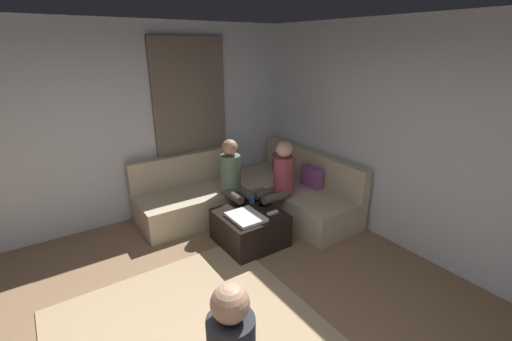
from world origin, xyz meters
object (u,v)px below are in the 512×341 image
object	(u,v)px
sectional_couch	(253,194)
person_on_couch_side	(234,180)
game_remote	(273,213)
ottoman	(250,228)
coffee_mug	(252,200)
person_on_couch_back	(278,181)

from	to	relation	value
sectional_couch	person_on_couch_side	size ratio (longest dim) A/B	2.12
game_remote	person_on_couch_side	distance (m)	0.77
ottoman	coffee_mug	bearing A→B (deg)	140.71
ottoman	person_on_couch_back	bearing A→B (deg)	106.85
ottoman	game_remote	distance (m)	0.36
person_on_couch_back	person_on_couch_side	world-z (taller)	same
sectional_couch	ottoman	world-z (taller)	sectional_couch
ottoman	game_remote	xyz separation A→B (m)	(0.18, 0.22, 0.22)
coffee_mug	person_on_couch_side	bearing A→B (deg)	-168.14
ottoman	person_on_couch_back	xyz separation A→B (m)	(-0.17, 0.57, 0.45)
game_remote	person_on_couch_side	xyz separation A→B (m)	(-0.73, -0.11, 0.23)
sectional_couch	ottoman	distance (m)	0.87
coffee_mug	ottoman	bearing A→B (deg)	-39.29
person_on_couch_side	coffee_mug	bearing A→B (deg)	101.86
person_on_couch_side	sectional_couch	bearing A→B (deg)	-159.80
coffee_mug	person_on_couch_back	xyz separation A→B (m)	(0.05, 0.39, 0.19)
ottoman	person_on_couch_side	bearing A→B (deg)	168.69
coffee_mug	person_on_couch_back	world-z (taller)	person_on_couch_back
game_remote	sectional_couch	bearing A→B (deg)	161.64
person_on_couch_side	person_on_couch_back	bearing A→B (deg)	140.23
coffee_mug	person_on_couch_back	bearing A→B (deg)	82.88
sectional_couch	person_on_couch_back	size ratio (longest dim) A/B	2.12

